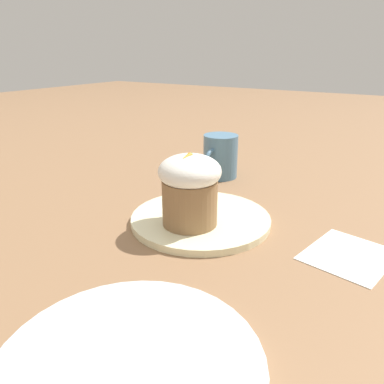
% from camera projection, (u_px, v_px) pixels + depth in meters
% --- Properties ---
extents(ground_plane, '(4.00, 4.00, 0.00)m').
position_uv_depth(ground_plane, '(201.00, 222.00, 0.58)').
color(ground_plane, '#846042').
extents(dessert_plate, '(0.21, 0.21, 0.01)m').
position_uv_depth(dessert_plate, '(201.00, 219.00, 0.58)').
color(dessert_plate, beige).
rests_on(dessert_plate, ground_plane).
extents(carrot_cake, '(0.09, 0.09, 0.11)m').
position_uv_depth(carrot_cake, '(192.00, 188.00, 0.53)').
color(carrot_cake, olive).
rests_on(carrot_cake, dessert_plate).
extents(spoon, '(0.13, 0.06, 0.01)m').
position_uv_depth(spoon, '(189.00, 214.00, 0.57)').
color(spoon, silver).
rests_on(spoon, dessert_plate).
extents(coffee_cup, '(0.10, 0.07, 0.09)m').
position_uv_depth(coffee_cup, '(220.00, 156.00, 0.77)').
color(coffee_cup, teal).
rests_on(coffee_cup, ground_plane).
extents(side_plate, '(0.22, 0.22, 0.01)m').
position_uv_depth(side_plate, '(130.00, 367.00, 0.31)').
color(side_plate, silver).
rests_on(side_plate, ground_plane).
extents(paper_napkin, '(0.13, 0.12, 0.00)m').
position_uv_depth(paper_napkin, '(349.00, 255.00, 0.48)').
color(paper_napkin, white).
rests_on(paper_napkin, ground_plane).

